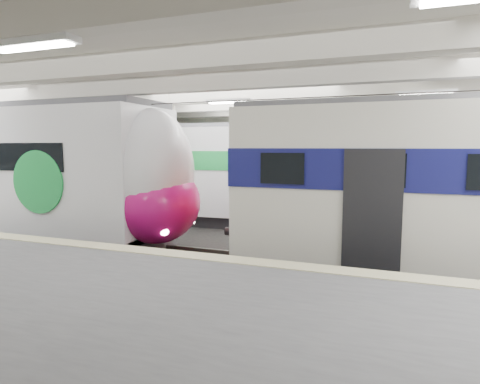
% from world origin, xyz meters
% --- Properties ---
extents(station_hall, '(36.00, 24.00, 5.75)m').
position_xyz_m(station_hall, '(0.00, -1.74, 3.24)').
color(station_hall, black).
rests_on(station_hall, ground).
extents(modern_emu, '(15.18, 3.13, 4.83)m').
position_xyz_m(modern_emu, '(-7.27, -0.00, 2.37)').
color(modern_emu, silver).
rests_on(modern_emu, ground).
extents(far_train, '(13.80, 3.15, 4.39)m').
position_xyz_m(far_train, '(-5.85, 5.50, 2.27)').
color(far_train, silver).
rests_on(far_train, ground).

